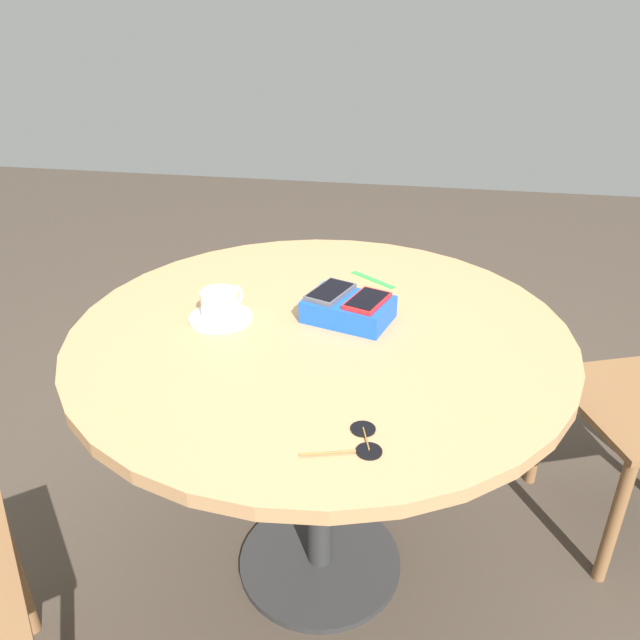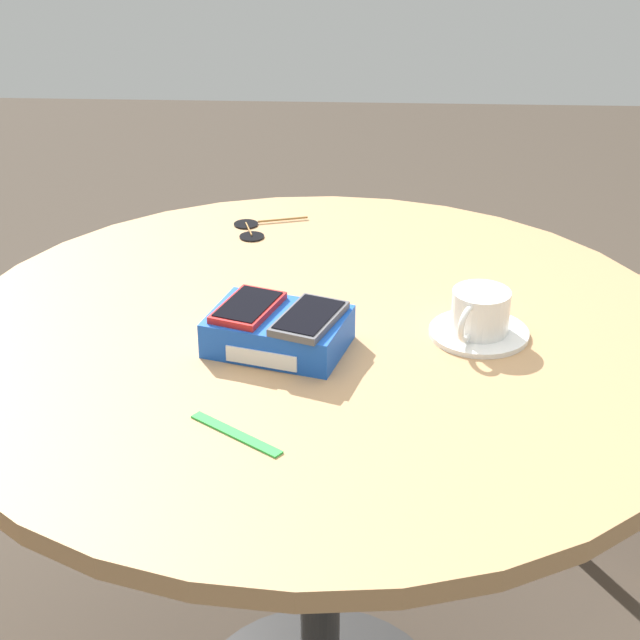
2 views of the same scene
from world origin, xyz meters
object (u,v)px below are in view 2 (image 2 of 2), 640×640
Objects in this scene: phone_gray at (309,318)px; saucer at (479,333)px; phone_box at (278,331)px; sunglasses at (253,229)px; lanyard_strap at (236,434)px; coffee_cup at (480,312)px; round_table at (320,394)px; phone_red at (248,307)px.

saucer is at bearing 15.49° from phone_gray.
phone_gray reaches higher than phone_box.
phone_gray is at bearing -164.51° from saucer.
phone_box reaches higher than sunglasses.
phone_gray is 0.27m from saucer.
coffee_cup is at bearing 40.39° from lanyard_strap.
round_table is 0.16m from phone_box.
round_table is 0.19m from phone_gray.
coffee_cup is 0.76× the size of lanyard_strap.
lanyard_strap is at bearing -98.62° from phone_box.
phone_red is at bearing 92.09° from lanyard_strap.
saucer is at bearing 61.49° from coffee_cup.
lanyard_strap is 1.08× the size of sunglasses.
phone_box is 0.24m from lanyard_strap.
phone_gray is 1.31× the size of coffee_cup.
round_table is at bearing 80.22° from phone_gray.
sunglasses reaches higher than lanyard_strap.
phone_gray is 0.26m from coffee_cup.
lanyard_strap is (-0.04, -0.23, -0.03)m from phone_box.
lanyard_strap is (-0.09, -0.29, 0.11)m from round_table.
phone_box is 0.30m from saucer.
saucer is at bearing 9.66° from phone_box.
phone_red is 0.94× the size of phone_gray.
round_table is 7.80× the size of lanyard_strap.
sunglasses is (-0.38, 0.40, -0.00)m from saucer.
sunglasses is (-0.08, 0.45, -0.02)m from phone_box.
phone_box reaches higher than saucer.
phone_box is 1.52× the size of lanyard_strap.
sunglasses is (-0.14, 0.40, 0.11)m from round_table.
coffee_cup is (0.24, -0.00, 0.15)m from round_table.
round_table is 7.88× the size of phone_gray.
saucer is at bearing 40.51° from lanyard_strap.
round_table is 0.28m from coffee_cup.
coffee_cup is (0.25, 0.07, -0.02)m from phone_gray.
phone_red is 0.10m from phone_gray.
saucer is 1.34× the size of coffee_cup.
lanyard_strap reaches higher than round_table.
saucer is at bearing 6.36° from phone_red.
coffee_cup reaches higher than sunglasses.
coffee_cup is at bearing -0.88° from round_table.
coffee_cup is at bearing -118.51° from saucer.
sunglasses is at bearing 105.69° from phone_gray.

